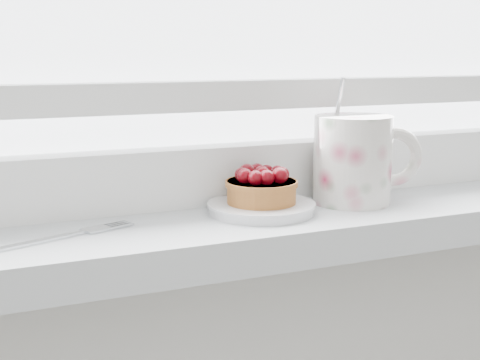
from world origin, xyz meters
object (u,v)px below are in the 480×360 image
raspberry_tart (262,186)px  floral_mug (355,158)px  fork (57,238)px  saucer (261,208)px

raspberry_tart → floral_mug: (0.13, 0.00, 0.02)m
fork → raspberry_tart: bearing=4.0°
saucer → fork: saucer is taller
saucer → fork: bearing=-176.0°
raspberry_tart → floral_mug: bearing=1.5°
floral_mug → saucer: bearing=-178.5°
raspberry_tart → saucer: bearing=113.5°
saucer → raspberry_tart: (0.00, -0.00, 0.03)m
raspberry_tart → fork: (-0.23, -0.02, -0.03)m
raspberry_tart → floral_mug: size_ratio=0.54×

